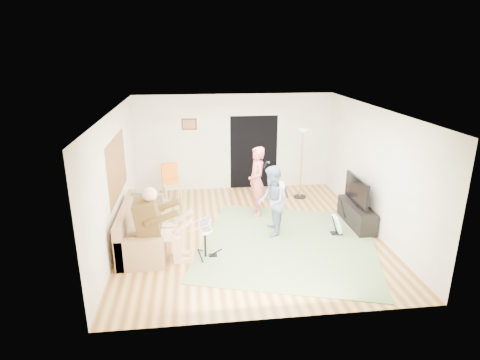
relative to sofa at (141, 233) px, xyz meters
name	(u,v)px	position (x,y,z in m)	size (l,w,h in m)	color
floor	(249,232)	(2.30, 0.35, -0.29)	(6.00, 6.00, 0.00)	brown
walls	(250,174)	(2.30, 0.35, 1.06)	(5.50, 6.00, 2.70)	#EFE6CF
ceiling	(250,110)	(2.30, 0.35, 2.41)	(6.00, 6.00, 0.00)	white
window_blinds	(117,167)	(-0.45, 0.55, 1.26)	(2.05, 2.05, 0.00)	brown
doorway	(254,152)	(2.85, 3.34, 0.76)	(2.10, 2.10, 0.00)	black
picture_frame	(189,124)	(1.05, 3.34, 1.61)	(0.42, 0.03, 0.32)	#3F2314
area_rug	(288,243)	(3.03, -0.29, -0.28)	(3.52, 3.68, 0.02)	#607A4A
sofa	(141,233)	(0.00, 0.00, 0.00)	(0.88, 2.14, 0.87)	#96704B
drummer	(159,232)	(0.44, -0.65, 0.29)	(0.96, 0.54, 1.48)	#4E3616
drum_kit	(205,243)	(1.30, -0.65, 0.02)	(0.39, 0.69, 0.71)	black
singer	(257,182)	(2.61, 1.31, 0.56)	(0.62, 0.41, 1.70)	#DB605F
microphone	(265,165)	(2.81, 1.31, 0.98)	(0.06, 0.06, 0.24)	black
guitarist	(272,201)	(2.76, 0.20, 0.48)	(0.75, 0.58, 1.54)	#7081A4
guitar_held	(281,189)	(2.96, 0.20, 0.76)	(0.12, 0.60, 0.26)	silver
guitar_spare	(337,224)	(4.19, 0.02, -0.04)	(0.31, 0.28, 0.87)	black
torchiere_lamp	(302,151)	(3.98, 2.36, 1.01)	(0.34, 0.34, 1.89)	black
dining_chair	(172,189)	(0.55, 2.35, 0.08)	(0.54, 0.57, 1.04)	tan
tv_cabinet	(356,215)	(4.80, 0.45, -0.04)	(0.40, 1.40, 0.50)	black
television	(357,190)	(4.75, 0.45, 0.56)	(0.06, 1.18, 0.60)	black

